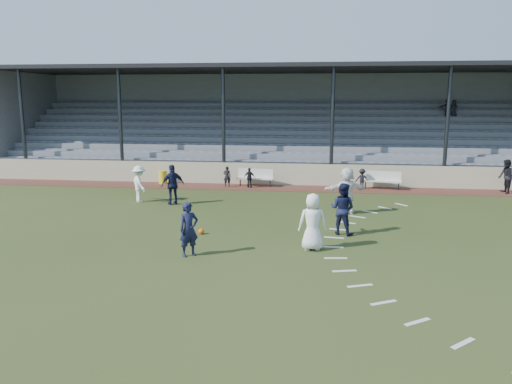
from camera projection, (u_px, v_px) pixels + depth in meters
ground at (247, 244)px, 16.68m from camera, size 90.00×90.00×0.00m
cinder_track at (275, 188)px, 26.90m from camera, size 34.00×2.00×0.02m
retaining_wall at (277, 174)px, 27.81m from camera, size 34.00×0.18×1.20m
bench_left at (255, 176)px, 27.33m from camera, size 2.04×0.73×0.95m
bench_right at (382, 178)px, 26.42m from camera, size 2.04×0.78×0.95m
trash_bin at (163, 177)px, 28.11m from camera, size 0.46×0.46×0.73m
football at (201, 231)px, 17.86m from camera, size 0.21×0.21×0.21m
player_white_lead at (313, 222)px, 15.90m from camera, size 0.97×0.70×1.85m
player_navy_lead at (189, 229)px, 15.29m from camera, size 0.74×0.70×1.69m
player_navy_mid at (342, 209)px, 17.73m from camera, size 1.11×1.01×1.86m
player_white_wing at (139, 184)px, 23.21m from camera, size 1.19×1.25×1.70m
player_navy_wing at (173, 185)px, 22.65m from camera, size 1.14×0.98×1.83m
player_white_back at (347, 191)px, 20.82m from camera, size 1.93×1.17×1.98m
official at (506, 176)px, 25.22m from camera, size 0.71×0.88×1.72m
sub_left_near at (227, 176)px, 27.12m from camera, size 0.44×0.32×1.12m
sub_left_far at (250, 178)px, 26.86m from camera, size 0.67×0.37×1.07m
sub_right at (362, 179)px, 26.43m from camera, size 0.72×0.44×1.09m
grandstand at (283, 138)px, 32.10m from camera, size 34.60×9.00×6.61m
penalty_arc at (372, 249)px, 16.16m from camera, size 3.89×14.63×0.01m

